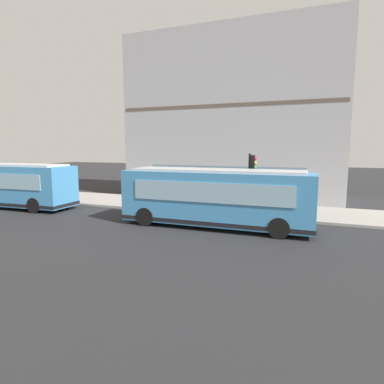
{
  "coord_description": "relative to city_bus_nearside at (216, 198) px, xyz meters",
  "views": [
    {
      "loc": [
        -16.15,
        -6.7,
        4.2
      ],
      "look_at": [
        2.65,
        0.61,
        1.42
      ],
      "focal_mm": 30.3,
      "sensor_mm": 36.0,
      "label": 1
    }
  ],
  "objects": [
    {
      "name": "pedestrian_walking_along_curb",
      "position": [
        4.86,
        -0.0,
        -0.53
      ],
      "size": [
        0.32,
        0.32,
        1.54
      ],
      "color": "#8C3F8C",
      "rests_on": "sidewalk_curb"
    },
    {
      "name": "building_corner",
      "position": [
        11.02,
        1.74,
        5.07
      ],
      "size": [
        7.0,
        17.2,
        13.27
      ],
      "color": "#A8A8AD",
      "rests_on": "ground"
    },
    {
      "name": "fire_hydrant",
      "position": [
        6.2,
        1.87,
        -1.04
      ],
      "size": [
        0.35,
        0.35,
        0.74
      ],
      "color": "yellow",
      "rests_on": "sidewalk_curb"
    },
    {
      "name": "newspaper_vending_box",
      "position": [
        6.09,
        5.37,
        -0.95
      ],
      "size": [
        0.44,
        0.43,
        0.9
      ],
      "color": "#197233",
      "rests_on": "sidewalk_curb"
    },
    {
      "name": "city_bus_far_down_street",
      "position": [
        0.26,
        15.4,
        0.0
      ],
      "size": [
        2.95,
        10.14,
        3.07
      ],
      "color": "#3F8CC6",
      "rests_on": "ground"
    },
    {
      "name": "ground",
      "position": [
        -0.04,
        1.74,
        -1.55
      ],
      "size": [
        120.0,
        120.0,
        0.0
      ],
      "primitive_type": "plane",
      "color": "#262628"
    },
    {
      "name": "sidewalk_curb",
      "position": [
        5.05,
        1.74,
        -1.48
      ],
      "size": [
        4.99,
        40.0,
        0.15
      ],
      "primitive_type": "cube",
      "color": "#9E9991",
      "rests_on": "ground"
    },
    {
      "name": "city_bus_nearside",
      "position": [
        0.0,
        0.0,
        0.0
      ],
      "size": [
        2.65,
        10.05,
        3.07
      ],
      "color": "#3F8CC6",
      "rests_on": "ground"
    },
    {
      "name": "traffic_light_near_corner",
      "position": [
        2.95,
        -1.31,
        1.17
      ],
      "size": [
        0.32,
        0.49,
        3.7
      ],
      "color": "black",
      "rests_on": "sidewalk_curb"
    },
    {
      "name": "pedestrian_near_building_entrance",
      "position": [
        4.53,
        2.58,
        -0.45
      ],
      "size": [
        0.32,
        0.32,
        1.66
      ],
      "color": "gold",
      "rests_on": "sidewalk_curb"
    },
    {
      "name": "pedestrian_by_light_pole",
      "position": [
        5.67,
        4.39,
        -0.45
      ],
      "size": [
        0.32,
        0.32,
        1.66
      ],
      "color": "#3F8C4C",
      "rests_on": "sidewalk_curb"
    }
  ]
}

